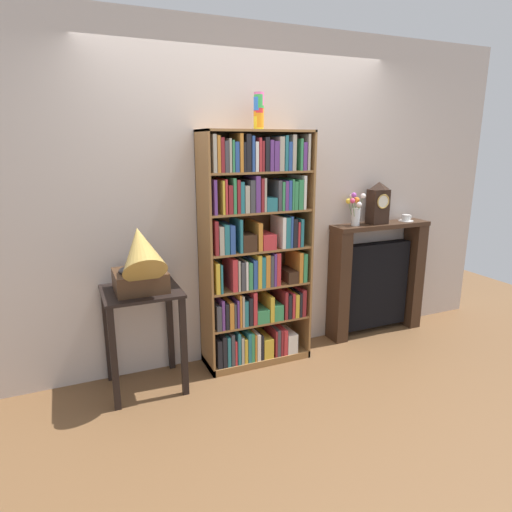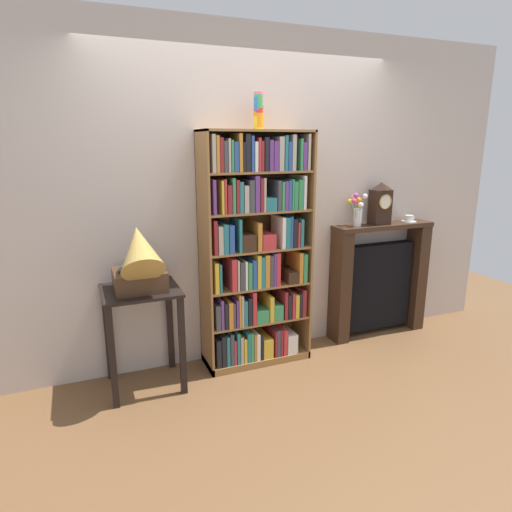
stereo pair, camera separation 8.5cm
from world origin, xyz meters
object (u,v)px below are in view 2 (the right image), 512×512
Objects in this scene: side_table_left at (142,315)px; fireplace_mantel at (378,280)px; mantel_clock at (380,203)px; gramophone at (140,260)px; cup_stack at (259,111)px; teacup_with_saucer at (409,219)px; flower_vase at (357,209)px; bookshelf at (255,255)px.

fireplace_mantel reaches higher than side_table_left.
fireplace_mantel is 2.83× the size of mantel_clock.
cup_stack is at bearing 10.23° from gramophone.
teacup_with_saucer is at bearing 3.07° from side_table_left.
fireplace_mantel is 3.67× the size of flower_vase.
bookshelf is 1.36m from fireplace_mantel.
flower_vase is 0.60m from teacup_with_saucer.
gramophone is at bearing -174.06° from fireplace_mantel.
bookshelf is at bearing -145.22° from cup_stack.
teacup_with_saucer is (0.58, -0.01, -0.12)m from flower_vase.
mantel_clock is 0.38m from teacup_with_saucer.
cup_stack is 1.96m from fireplace_mantel.
cup_stack is (0.04, 0.03, 1.11)m from bookshelf.
mantel_clock reaches higher than side_table_left.
gramophone reaches higher than teacup_with_saucer.
bookshelf is 6.46× the size of flower_vase.
cup_stack reaches higher than bookshelf.
bookshelf is 1.06m from flower_vase.
flower_vase reaches higher than side_table_left.
bookshelf is 13.75× the size of teacup_with_saucer.
cup_stack reaches higher than mantel_clock.
cup_stack reaches higher than teacup_with_saucer.
flower_vase is (1.01, 0.08, 0.31)m from bookshelf.
teacup_with_saucer is (1.60, 0.07, 0.18)m from bookshelf.
cup_stack is at bearing -178.56° from teacup_with_saucer.
side_table_left is 2.23m from fireplace_mantel.
flower_vase is at bearing 4.35° from bookshelf.
cup_stack is at bearing -177.26° from flower_vase.
flower_vase is (-0.24, 0.01, -0.04)m from mantel_clock.
flower_vase is (0.97, 0.05, -0.80)m from cup_stack.
teacup_with_saucer is at bearing 2.50° from bookshelf.
fireplace_mantel is 7.81× the size of teacup_with_saucer.
mantel_clock is 2.76× the size of teacup_with_saucer.
gramophone reaches higher than side_table_left.
gramophone is (-0.93, -0.14, 0.09)m from bookshelf.
mantel_clock reaches higher than teacup_with_saucer.
side_table_left is 2.05m from flower_vase.
cup_stack is at bearing -177.41° from fireplace_mantel.
bookshelf is 4.97× the size of mantel_clock.
mantel_clock reaches higher than fireplace_mantel.
bookshelf is at bearing 4.05° from side_table_left.
fireplace_mantel is 0.65m from teacup_with_saucer.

